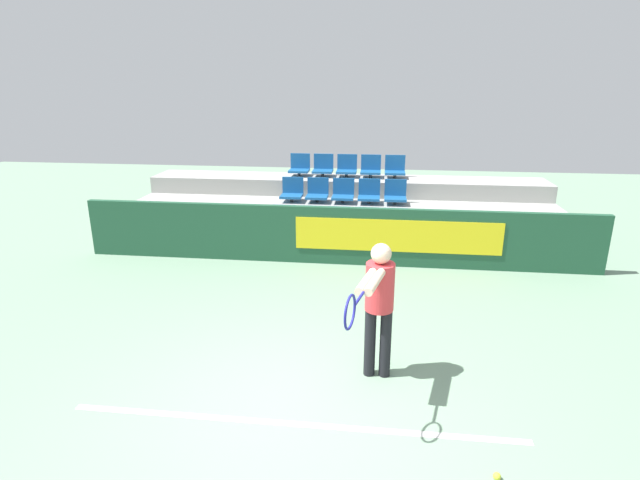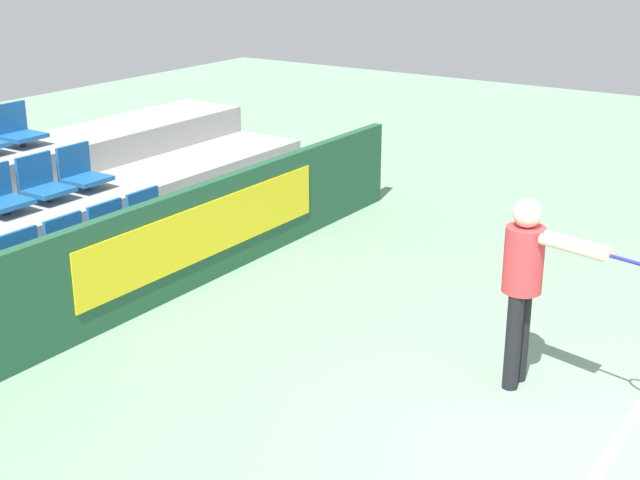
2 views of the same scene
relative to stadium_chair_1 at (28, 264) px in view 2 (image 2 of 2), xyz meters
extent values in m
plane|color=gray|center=(0.56, -5.23, -0.57)|extent=(30.00, 30.00, 0.00)
cube|color=white|center=(0.56, -5.38, -0.57)|extent=(4.59, 0.08, 0.01)
cube|color=#1E4C33|center=(0.56, -0.75, -0.03)|extent=(9.50, 0.12, 1.08)
cube|color=yellow|center=(1.69, -0.82, 0.02)|extent=(3.70, 0.02, 0.59)
cube|color=#9E9E99|center=(0.56, -0.13, -0.39)|extent=(9.10, 1.07, 0.37)
cube|color=#9E9E99|center=(0.56, 0.94, -0.20)|extent=(9.10, 1.07, 0.74)
cylinder|color=#333333|center=(0.00, -0.08, -0.15)|extent=(0.07, 0.07, 0.10)
cube|color=#195693|center=(0.00, -0.08, -0.08)|extent=(0.46, 0.44, 0.05)
cube|color=#195693|center=(0.00, 0.12, 0.13)|extent=(0.46, 0.04, 0.36)
cylinder|color=#333333|center=(0.56, -0.08, -0.15)|extent=(0.07, 0.07, 0.10)
cube|color=#195693|center=(0.56, -0.08, -0.08)|extent=(0.46, 0.44, 0.05)
cube|color=#195693|center=(0.56, 0.12, 0.13)|extent=(0.46, 0.04, 0.36)
cylinder|color=#333333|center=(1.12, -0.08, -0.15)|extent=(0.07, 0.07, 0.10)
cube|color=#195693|center=(1.12, -0.08, -0.08)|extent=(0.46, 0.44, 0.05)
cube|color=#195693|center=(1.12, 0.12, 0.13)|extent=(0.46, 0.04, 0.36)
cylinder|color=#333333|center=(1.68, -0.08, -0.15)|extent=(0.07, 0.07, 0.10)
cube|color=#195693|center=(1.68, -0.08, -0.08)|extent=(0.46, 0.44, 0.05)
cube|color=#195693|center=(1.68, 0.12, 0.13)|extent=(0.46, 0.04, 0.36)
cylinder|color=#333333|center=(0.56, 1.00, 0.22)|extent=(0.07, 0.07, 0.10)
cube|color=#195693|center=(0.56, 1.00, 0.29)|extent=(0.46, 0.44, 0.05)
cylinder|color=#333333|center=(1.12, 1.00, 0.22)|extent=(0.07, 0.07, 0.10)
cube|color=#195693|center=(1.12, 1.00, 0.29)|extent=(0.46, 0.44, 0.05)
cube|color=#195693|center=(1.12, 1.20, 0.50)|extent=(0.46, 0.04, 0.36)
cylinder|color=#333333|center=(1.68, 1.00, 0.22)|extent=(0.07, 0.07, 0.10)
cube|color=#195693|center=(1.68, 1.00, 0.29)|extent=(0.46, 0.44, 0.05)
cube|color=#195693|center=(1.68, 1.20, 0.50)|extent=(0.46, 0.04, 0.36)
cylinder|color=#333333|center=(1.68, 2.07, 0.59)|extent=(0.07, 0.07, 0.10)
cube|color=#195693|center=(1.68, 2.07, 0.66)|extent=(0.46, 0.44, 0.05)
cube|color=#195693|center=(1.68, 2.27, 0.86)|extent=(0.46, 0.04, 0.36)
cylinder|color=black|center=(1.29, -4.39, -0.15)|extent=(0.13, 0.13, 0.83)
cylinder|color=black|center=(1.46, -4.39, -0.15)|extent=(0.13, 0.13, 0.83)
cylinder|color=red|center=(1.37, -4.39, 0.54)|extent=(0.32, 0.32, 0.54)
sphere|color=beige|center=(1.37, -4.39, 0.92)|extent=(0.23, 0.23, 0.23)
cylinder|color=beige|center=(1.23, -4.82, 0.77)|extent=(0.21, 0.57, 0.09)
cylinder|color=beige|center=(1.32, -4.82, 0.77)|extent=(0.21, 0.57, 0.09)
cylinder|color=navy|center=(1.18, -5.24, 0.77)|extent=(0.09, 0.30, 0.03)
camera|label=1|loc=(1.32, -9.48, 2.69)|focal=28.00mm
camera|label=2|loc=(-5.03, -6.73, 3.04)|focal=50.00mm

